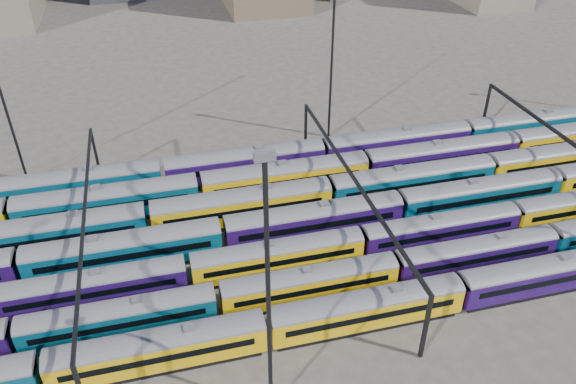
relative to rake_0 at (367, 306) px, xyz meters
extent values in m
plane|color=#413C37|center=(-6.32, 15.00, -2.60)|extent=(500.00, 500.00, 0.00)
cube|color=black|center=(-20.23, 0.00, -2.26)|extent=(18.65, 2.42, 0.69)
cube|color=#C39307|center=(-20.23, 0.00, -0.49)|extent=(19.63, 2.85, 2.85)
cylinder|color=#4C4C51|center=(-20.23, 0.00, 0.93)|extent=(19.63, 2.85, 2.85)
cube|color=black|center=(-20.23, -1.44, -0.15)|extent=(17.27, 0.06, 0.74)
cube|color=black|center=(-20.23, 1.44, -0.15)|extent=(17.27, 0.06, 0.74)
cube|color=slate|center=(-20.23, 0.00, 1.69)|extent=(0.98, 0.88, 0.34)
cube|color=black|center=(0.00, 0.00, -2.26)|extent=(18.65, 2.42, 0.69)
cube|color=#C39307|center=(0.00, 0.00, -0.49)|extent=(19.63, 2.85, 2.85)
cylinder|color=#4C4C51|center=(0.00, 0.00, 0.93)|extent=(19.63, 2.85, 2.85)
cube|color=black|center=(0.00, -1.44, -0.15)|extent=(17.27, 0.06, 0.74)
cube|color=black|center=(0.00, 1.44, -0.15)|extent=(17.27, 0.06, 0.74)
cube|color=slate|center=(0.00, 0.00, 1.69)|extent=(0.98, 0.88, 0.34)
cube|color=black|center=(20.23, 0.00, -2.26)|extent=(18.65, 2.42, 0.69)
cube|color=#19083B|center=(20.23, 0.00, -0.49)|extent=(19.63, 2.85, 2.85)
cylinder|color=#4C4C51|center=(20.23, 0.00, 0.93)|extent=(19.63, 2.85, 2.85)
cube|color=black|center=(20.23, -1.44, -0.15)|extent=(17.27, 0.06, 0.74)
cube|color=black|center=(20.23, 1.44, -0.15)|extent=(17.27, 0.06, 0.74)
cube|color=slate|center=(20.23, 0.00, 1.69)|extent=(0.98, 0.88, 0.34)
cube|color=black|center=(-23.70, 5.00, -2.27)|extent=(17.76, 2.30, 0.65)
cube|color=#04354A|center=(-23.70, 5.00, -0.59)|extent=(18.70, 2.71, 2.71)
cylinder|color=#4C4C51|center=(-23.70, 5.00, 0.76)|extent=(18.70, 2.71, 2.71)
cube|color=black|center=(-23.70, 3.62, -0.27)|extent=(16.45, 0.06, 0.70)
cube|color=black|center=(-23.70, 6.38, -0.27)|extent=(16.45, 0.06, 0.70)
cube|color=slate|center=(-23.70, 5.00, 1.49)|extent=(0.93, 0.84, 0.33)
cube|color=black|center=(-4.40, 5.00, -2.27)|extent=(17.76, 2.30, 0.65)
cube|color=#C39307|center=(-4.40, 5.00, -0.59)|extent=(18.70, 2.71, 2.71)
cylinder|color=#4C4C51|center=(-4.40, 5.00, 0.76)|extent=(18.70, 2.71, 2.71)
cube|color=black|center=(-4.40, 3.62, -0.27)|extent=(16.45, 0.06, 0.70)
cube|color=black|center=(-4.40, 6.38, -0.27)|extent=(16.45, 0.06, 0.70)
cube|color=slate|center=(-4.40, 5.00, 1.49)|extent=(0.93, 0.84, 0.33)
cube|color=black|center=(14.90, 5.00, -2.27)|extent=(17.76, 2.30, 0.65)
cube|color=#19083B|center=(14.90, 5.00, -0.59)|extent=(18.70, 2.71, 2.71)
cylinder|color=#4C4C51|center=(14.90, 5.00, 0.76)|extent=(18.70, 2.71, 2.71)
cube|color=black|center=(14.90, 3.62, -0.27)|extent=(16.45, 0.06, 0.70)
cube|color=black|center=(14.90, 6.38, -0.27)|extent=(16.45, 0.06, 0.70)
cube|color=slate|center=(14.90, 5.00, 1.49)|extent=(0.93, 0.84, 0.33)
cube|color=black|center=(-26.34, 10.00, -2.27)|extent=(18.19, 2.36, 0.67)
cube|color=#19083B|center=(-26.34, 10.00, -0.54)|extent=(19.14, 2.78, 2.78)
cylinder|color=#4C4C51|center=(-26.34, 10.00, 0.84)|extent=(19.14, 2.78, 2.78)
cube|color=black|center=(-26.34, 8.59, -0.21)|extent=(16.85, 0.06, 0.72)
cube|color=black|center=(-26.34, 11.41, -0.21)|extent=(16.85, 0.06, 0.72)
cube|color=slate|center=(-26.34, 10.00, 1.58)|extent=(0.96, 0.86, 0.33)
cube|color=black|center=(-6.60, 10.00, -2.27)|extent=(18.19, 2.36, 0.67)
cube|color=#C39307|center=(-6.60, 10.00, -0.54)|extent=(19.14, 2.78, 2.78)
cylinder|color=#4C4C51|center=(-6.60, 10.00, 0.84)|extent=(19.14, 2.78, 2.78)
cube|color=black|center=(-6.60, 8.59, -0.21)|extent=(16.85, 0.06, 0.72)
cube|color=black|center=(-6.60, 11.41, -0.21)|extent=(16.85, 0.06, 0.72)
cube|color=slate|center=(-6.60, 10.00, 1.58)|extent=(0.96, 0.86, 0.33)
cube|color=black|center=(13.14, 10.00, -2.27)|extent=(18.19, 2.36, 0.67)
cube|color=#19083B|center=(13.14, 10.00, -0.54)|extent=(19.14, 2.78, 2.78)
cylinder|color=#4C4C51|center=(13.14, 10.00, 0.84)|extent=(19.14, 2.78, 2.78)
cube|color=black|center=(13.14, 8.59, -0.21)|extent=(16.85, 0.06, 0.72)
cube|color=black|center=(13.14, 11.41, -0.21)|extent=(16.85, 0.06, 0.72)
cube|color=slate|center=(13.14, 10.00, 1.58)|extent=(0.96, 0.86, 0.33)
cube|color=black|center=(-23.01, 15.00, -2.23)|extent=(20.39, 2.65, 0.75)
cube|color=#04354A|center=(-23.01, 15.00, -0.29)|extent=(21.47, 3.11, 3.11)
cylinder|color=#4C4C51|center=(-23.01, 15.00, 1.26)|extent=(21.47, 3.11, 3.11)
cube|color=black|center=(-23.01, 13.42, 0.08)|extent=(18.89, 0.06, 0.81)
cube|color=black|center=(-23.01, 16.58, 0.08)|extent=(18.89, 0.06, 0.81)
cube|color=slate|center=(-23.01, 15.00, 2.09)|extent=(1.07, 0.97, 0.38)
cube|color=black|center=(-0.95, 15.00, -2.23)|extent=(20.39, 2.65, 0.75)
cube|color=#19083B|center=(-0.95, 15.00, -0.29)|extent=(21.47, 3.11, 3.11)
cylinder|color=#4C4C51|center=(-0.95, 15.00, 1.26)|extent=(21.47, 3.11, 3.11)
cube|color=black|center=(-0.95, 13.42, 0.08)|extent=(18.89, 0.06, 0.81)
cube|color=black|center=(-0.95, 16.58, 0.08)|extent=(18.89, 0.06, 0.81)
cube|color=slate|center=(-0.95, 15.00, 2.09)|extent=(1.07, 0.97, 0.38)
cube|color=black|center=(21.12, 15.00, -2.23)|extent=(20.39, 2.65, 0.75)
cube|color=#04354A|center=(21.12, 15.00, -0.29)|extent=(21.47, 3.11, 3.11)
cylinder|color=#4C4C51|center=(21.12, 15.00, 1.26)|extent=(21.47, 3.11, 3.11)
cube|color=black|center=(21.12, 13.42, 0.08)|extent=(18.89, 0.06, 0.81)
cube|color=black|center=(21.12, 16.58, 0.08)|extent=(18.89, 0.06, 0.81)
cube|color=slate|center=(21.12, 15.00, 2.09)|extent=(1.07, 0.97, 0.38)
cube|color=black|center=(-31.53, 20.00, -2.21)|extent=(21.09, 2.74, 0.78)
cube|color=#04354A|center=(-31.53, 20.00, -0.22)|extent=(22.20, 3.22, 3.22)
cylinder|color=#4C4C51|center=(-31.53, 20.00, 1.39)|extent=(22.20, 3.22, 3.22)
cube|color=black|center=(-31.53, 18.37, 0.17)|extent=(19.54, 0.06, 0.83)
cube|color=black|center=(-31.53, 21.63, 0.17)|extent=(19.54, 0.06, 0.83)
cube|color=slate|center=(-31.53, 20.00, 2.25)|extent=(1.11, 1.00, 0.39)
cube|color=black|center=(-8.73, 20.00, -2.21)|extent=(21.09, 2.74, 0.78)
cube|color=#C39307|center=(-8.73, 20.00, -0.22)|extent=(22.20, 3.22, 3.22)
cylinder|color=#4C4C51|center=(-8.73, 20.00, 1.39)|extent=(22.20, 3.22, 3.22)
cube|color=black|center=(-8.73, 18.37, 0.17)|extent=(19.54, 0.06, 0.83)
cube|color=black|center=(-8.73, 21.63, 0.17)|extent=(19.54, 0.06, 0.83)
cube|color=slate|center=(-8.73, 20.00, 2.25)|extent=(1.11, 1.00, 0.39)
cube|color=black|center=(14.07, 20.00, -2.21)|extent=(21.09, 2.74, 0.78)
cube|color=#04354A|center=(14.07, 20.00, -0.22)|extent=(22.20, 3.22, 3.22)
cylinder|color=#4C4C51|center=(14.07, 20.00, 1.39)|extent=(22.20, 3.22, 3.22)
cube|color=black|center=(14.07, 18.37, 0.17)|extent=(19.54, 0.06, 0.83)
cube|color=black|center=(14.07, 21.63, 0.17)|extent=(19.54, 0.06, 0.83)
cube|color=slate|center=(14.07, 20.00, 2.25)|extent=(1.11, 1.00, 0.39)
cube|color=black|center=(36.87, 20.00, -2.21)|extent=(21.09, 2.74, 0.78)
cube|color=#C39307|center=(36.87, 20.00, -0.22)|extent=(22.20, 3.22, 3.22)
cylinder|color=#4C4C51|center=(36.87, 20.00, 1.39)|extent=(22.20, 3.22, 3.22)
cube|color=black|center=(36.87, 18.37, 0.17)|extent=(19.54, 0.06, 0.83)
cube|color=black|center=(36.87, 21.63, 0.17)|extent=(19.54, 0.06, 0.83)
cube|color=slate|center=(36.87, 20.00, 2.25)|extent=(1.11, 1.00, 0.39)
cube|color=black|center=(-24.87, 25.00, -2.21)|extent=(21.18, 2.75, 0.78)
cube|color=#04354A|center=(-24.87, 25.00, -0.21)|extent=(22.30, 3.23, 3.23)
cylinder|color=#4C4C51|center=(-24.87, 25.00, 1.41)|extent=(22.30, 3.23, 3.23)
cube|color=black|center=(-24.87, 23.36, 0.18)|extent=(19.62, 0.06, 0.84)
cube|color=black|center=(-24.87, 26.64, 0.18)|extent=(19.62, 0.06, 0.84)
cube|color=slate|center=(-24.87, 25.00, 2.27)|extent=(1.11, 1.00, 0.39)
cube|color=black|center=(-1.97, 25.00, -2.21)|extent=(21.18, 2.75, 0.78)
cube|color=#C39307|center=(-1.97, 25.00, -0.21)|extent=(22.30, 3.23, 3.23)
cylinder|color=#4C4C51|center=(-1.97, 25.00, 1.41)|extent=(22.30, 3.23, 3.23)
cube|color=black|center=(-1.97, 23.36, 0.18)|extent=(19.62, 0.06, 0.84)
cube|color=black|center=(-1.97, 26.64, 0.18)|extent=(19.62, 0.06, 0.84)
cube|color=slate|center=(-1.97, 25.00, 2.27)|extent=(1.11, 1.00, 0.39)
cube|color=black|center=(20.92, 25.00, -2.21)|extent=(21.18, 2.75, 0.78)
cube|color=#19083B|center=(20.92, 25.00, -0.21)|extent=(22.30, 3.23, 3.23)
cylinder|color=#4C4C51|center=(20.92, 25.00, 1.41)|extent=(22.30, 3.23, 3.23)
cube|color=black|center=(20.92, 23.36, 0.18)|extent=(19.62, 0.06, 0.84)
cube|color=black|center=(20.92, 26.64, 0.18)|extent=(19.62, 0.06, 0.84)
cube|color=slate|center=(20.92, 25.00, 2.27)|extent=(1.11, 1.00, 0.39)
cube|color=black|center=(43.82, 25.00, -2.21)|extent=(21.18, 2.75, 0.78)
cube|color=black|center=(43.82, 26.64, 0.18)|extent=(19.62, 0.06, 0.84)
cube|color=black|center=(-29.11, 30.00, -2.22)|extent=(20.99, 2.72, 0.77)
cube|color=#04354A|center=(-29.11, 30.00, -0.23)|extent=(22.09, 3.20, 3.20)
cylinder|color=#4C4C51|center=(-29.11, 30.00, 1.37)|extent=(22.09, 3.20, 3.20)
cube|color=black|center=(-29.11, 28.38, 0.16)|extent=(19.44, 0.06, 0.83)
cube|color=black|center=(-29.11, 31.62, 0.16)|extent=(19.44, 0.06, 0.83)
cube|color=slate|center=(-29.11, 30.00, 2.23)|extent=(1.10, 0.99, 0.39)
cube|color=black|center=(-6.42, 30.00, -2.22)|extent=(20.99, 2.72, 0.77)
cube|color=#19083B|center=(-6.42, 30.00, -0.23)|extent=(22.09, 3.20, 3.20)
cylinder|color=#4C4C51|center=(-6.42, 30.00, 1.37)|extent=(22.09, 3.20, 3.20)
cube|color=black|center=(-6.42, 28.38, 0.16)|extent=(19.44, 0.06, 0.83)
cube|color=black|center=(-6.42, 31.62, 0.16)|extent=(19.44, 0.06, 0.83)
cube|color=slate|center=(-6.42, 30.00, 2.23)|extent=(1.10, 0.99, 0.39)
cube|color=black|center=(16.27, 30.00, -2.22)|extent=(20.99, 2.72, 0.77)
cube|color=#19083B|center=(16.27, 30.00, -0.23)|extent=(22.09, 3.20, 3.20)
cylinder|color=#4C4C51|center=(16.27, 30.00, 1.37)|extent=(22.09, 3.20, 3.20)
cube|color=black|center=(16.27, 28.38, 0.16)|extent=(19.44, 0.06, 0.83)
cube|color=black|center=(16.27, 31.62, 0.16)|extent=(19.44, 0.06, 0.83)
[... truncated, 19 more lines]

